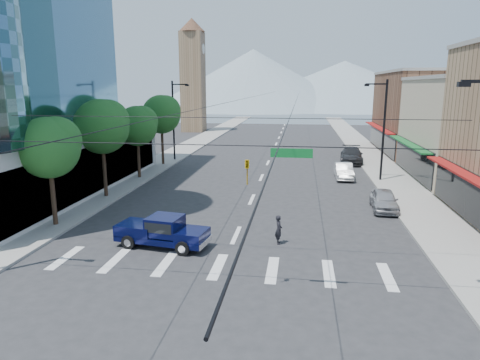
{
  "coord_description": "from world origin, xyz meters",
  "views": [
    {
      "loc": [
        3.51,
        -17.19,
        8.45
      ],
      "look_at": [
        0.05,
        7.24,
        3.0
      ],
      "focal_mm": 32.0,
      "sensor_mm": 36.0,
      "label": 1
    }
  ],
  "objects_px": {
    "parked_car_near": "(384,200)",
    "parked_car_mid": "(344,171)",
    "pickup_truck": "(162,231)",
    "pedestrian": "(279,230)",
    "parked_car_far": "(351,155)"
  },
  "relations": [
    {
      "from": "pickup_truck",
      "to": "pedestrian",
      "type": "bearing_deg",
      "value": 20.8
    },
    {
      "from": "pickup_truck",
      "to": "parked_car_near",
      "type": "distance_m",
      "value": 15.77
    },
    {
      "from": "parked_car_near",
      "to": "parked_car_mid",
      "type": "height_order",
      "value": "parked_car_mid"
    },
    {
      "from": "parked_car_near",
      "to": "parked_car_far",
      "type": "relative_size",
      "value": 0.71
    },
    {
      "from": "pickup_truck",
      "to": "parked_car_mid",
      "type": "height_order",
      "value": "pickup_truck"
    },
    {
      "from": "parked_car_near",
      "to": "parked_car_mid",
      "type": "xyz_separation_m",
      "value": [
        -1.8,
        10.12,
        0.0
      ]
    },
    {
      "from": "pickup_truck",
      "to": "pedestrian",
      "type": "relative_size",
      "value": 3.24
    },
    {
      "from": "parked_car_mid",
      "to": "pickup_truck",
      "type": "bearing_deg",
      "value": -121.14
    },
    {
      "from": "parked_car_mid",
      "to": "parked_car_far",
      "type": "height_order",
      "value": "parked_car_far"
    },
    {
      "from": "pickup_truck",
      "to": "parked_car_near",
      "type": "xyz_separation_m",
      "value": [
        13.06,
        8.83,
        -0.17
      ]
    },
    {
      "from": "pedestrian",
      "to": "parked_car_near",
      "type": "relative_size",
      "value": 0.38
    },
    {
      "from": "parked_car_near",
      "to": "parked_car_far",
      "type": "bearing_deg",
      "value": 93.29
    },
    {
      "from": "pickup_truck",
      "to": "parked_car_far",
      "type": "xyz_separation_m",
      "value": [
        12.9,
        27.57,
        -0.03
      ]
    },
    {
      "from": "parked_car_far",
      "to": "pickup_truck",
      "type": "bearing_deg",
      "value": -109.98
    },
    {
      "from": "pickup_truck",
      "to": "parked_car_far",
      "type": "bearing_deg",
      "value": 73.82
    }
  ]
}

